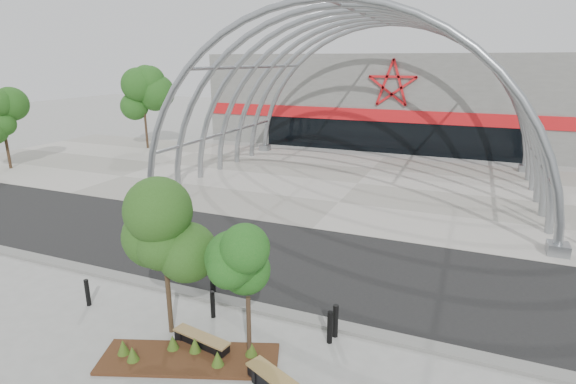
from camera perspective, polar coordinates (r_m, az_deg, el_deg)
ground at (r=15.03m, az=-6.00°, el=-13.63°), size 140.00×140.00×0.00m
road at (r=17.82m, az=-0.62°, el=-8.44°), size 140.00×7.00×0.02m
forecourt at (r=28.60m, az=8.83°, el=1.07°), size 60.00×17.00×0.04m
kerb at (r=14.81m, az=-6.48°, el=-13.87°), size 60.00×0.50×0.12m
arena_building at (r=45.40m, az=14.64°, el=11.49°), size 34.00×15.24×8.00m
vault_canopy at (r=28.60m, az=8.83°, el=1.07°), size 20.80×15.80×20.36m
planting_bed at (r=12.69m, az=-12.67°, el=-19.63°), size 4.81×2.90×0.49m
street_tree_0 at (r=12.54m, az=-15.57°, el=-4.77°), size 1.89×1.89×4.31m
street_tree_1 at (r=11.28m, az=-5.19°, el=-9.98°), size 1.47×1.47×3.48m
bench_0 at (r=13.01m, az=-10.92°, el=-18.17°), size 1.80×0.67×0.37m
bollard_0 at (r=15.84m, az=-24.11°, el=-11.58°), size 0.14×0.14×0.89m
bollard_1 at (r=15.37m, az=-9.56°, el=-10.73°), size 0.17×0.17×1.09m
bollard_2 at (r=14.11m, az=-9.54°, el=-13.89°), size 0.14×0.14×0.87m
bollard_3 at (r=12.87m, az=5.33°, el=-16.74°), size 0.15×0.15×0.95m
bollard_4 at (r=13.12m, az=6.04°, el=-15.96°), size 0.16×0.16×0.99m
bg_tree_0 at (r=41.06m, az=-17.93°, el=11.67°), size 3.00×3.00×6.45m
bg_tree_2 at (r=37.29m, az=-32.62°, el=8.29°), size 2.55×2.55×5.38m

